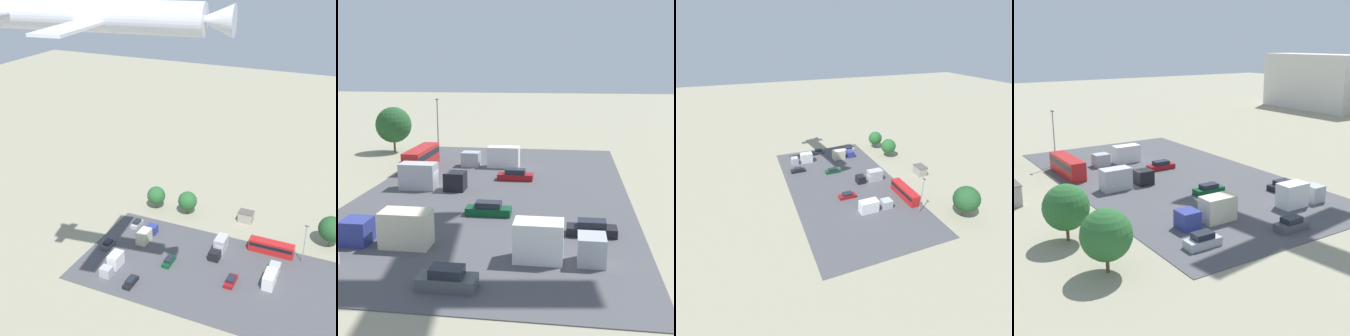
{
  "view_description": "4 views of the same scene",
  "coord_description": "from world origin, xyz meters",
  "views": [
    {
      "loc": [
        -27.77,
        90.26,
        66.15
      ],
      "look_at": [
        3.09,
        22.79,
        32.06
      ],
      "focal_mm": 50.0,
      "sensor_mm": 36.0,
      "label": 1
    },
    {
      "loc": [
        55.59,
        16.43,
        15.56
      ],
      "look_at": [
        0.89,
        8.67,
        3.21
      ],
      "focal_mm": 50.0,
      "sensor_mm": 36.0,
      "label": 2
    },
    {
      "loc": [
        -62.3,
        31.65,
        40.56
      ],
      "look_at": [
        5.93,
        5.47,
        2.98
      ],
      "focal_mm": 28.0,
      "sensor_mm": 36.0,
      "label": 3
    },
    {
      "loc": [
        62.35,
        -31.12,
        21.68
      ],
      "look_at": [
        1.67,
        8.52,
        2.06
      ],
      "focal_mm": 50.0,
      "sensor_mm": 36.0,
      "label": 4
    }
  ],
  "objects": [
    {
      "name": "parked_car_1",
      "position": [
        9.6,
        8.05,
        0.68
      ],
      "size": [
        1.78,
        4.72,
        1.45
      ],
      "rotation": [
        0.0,
        0.0,
        3.14
      ],
      "color": "#0C4723",
      "rests_on": "ground"
    },
    {
      "name": "bus",
      "position": [
        -11.19,
        -5.95,
        1.75
      ],
      "size": [
        10.75,
        2.54,
        3.11
      ],
      "rotation": [
        0.0,
        0.0,
        1.57
      ],
      "color": "red",
      "rests_on": "ground"
    },
    {
      "name": "ground_plane",
      "position": [
        0.0,
        0.0,
        0.0
      ],
      "size": [
        400.0,
        400.0,
        0.0
      ],
      "primitive_type": "plane",
      "color": "gray"
    },
    {
      "name": "parked_car_3",
      "position": [
        26.11,
        8.06,
        0.75
      ],
      "size": [
        1.88,
        4.21,
        1.6
      ],
      "color": "#4C5156",
      "rests_on": "ground"
    },
    {
      "name": "light_pole_lot_centre",
      "position": [
        -18.71,
        -5.48,
        5.47
      ],
      "size": [
        0.9,
        0.28,
        9.9
      ],
      "color": "gray",
      "rests_on": "ground"
    },
    {
      "name": "parked_truck_0",
      "position": [
        18.98,
        1.25,
        1.54
      ],
      "size": [
        2.56,
        7.86,
        3.19
      ],
      "rotation": [
        0.0,
        0.0,
        3.14
      ],
      "color": "navy",
      "rests_on": "ground"
    },
    {
      "name": "parked_car_4",
      "position": [
        -5.81,
        9.01,
        0.71
      ],
      "size": [
        1.96,
        4.78,
        1.52
      ],
      "color": "maroon",
      "rests_on": "ground"
    },
    {
      "name": "tree_near_shed",
      "position": [
        -23.56,
        -15.02,
        4.93
      ],
      "size": [
        6.33,
        6.33,
        8.1
      ],
      "color": "brown",
      "rests_on": "ground"
    },
    {
      "name": "parked_car_0",
      "position": [
        14.08,
        18.52,
        0.68
      ],
      "size": [
        1.83,
        4.61,
        1.44
      ],
      "rotation": [
        0.0,
        0.0,
        3.14
      ],
      "color": "black",
      "rests_on": "ground"
    },
    {
      "name": "parked_truck_2",
      "position": [
        0.4,
        -1.23,
        1.59
      ],
      "size": [
        2.53,
        8.26,
        3.29
      ],
      "color": "black",
      "rests_on": "ground"
    },
    {
      "name": "parked_truck_3",
      "position": [
        -13.66,
        4.79,
        1.52
      ],
      "size": [
        2.4,
        8.82,
        3.16
      ],
      "rotation": [
        0.0,
        0.0,
        3.14
      ],
      "color": "#ADB2B7",
      "rests_on": "ground"
    },
    {
      "name": "parked_truck_1",
      "position": [
        20.4,
        15.25,
        1.59
      ],
      "size": [
        2.48,
        7.3,
        3.3
      ],
      "color": "#ADB2B7",
      "rests_on": "ground"
    },
    {
      "name": "parking_lot_surface",
      "position": [
        0.0,
        7.42,
        0.04
      ],
      "size": [
        59.52,
        31.9,
        0.08
      ],
      "color": "#4C4C51",
      "rests_on": "ground"
    }
  ]
}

